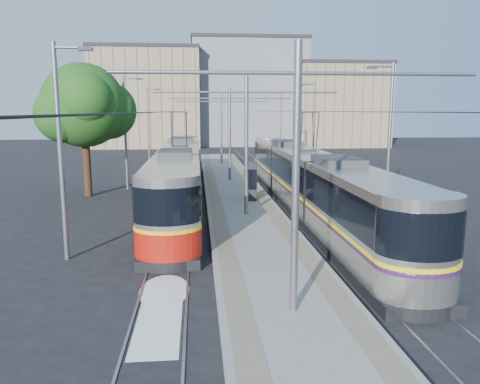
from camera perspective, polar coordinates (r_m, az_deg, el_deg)
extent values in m
plane|color=black|center=(16.80, 3.67, -9.57)|extent=(160.00, 160.00, 0.00)
cube|color=gray|center=(33.19, -0.87, 0.45)|extent=(4.00, 50.00, 0.30)
cube|color=gray|center=(33.09, -3.37, 0.67)|extent=(0.70, 50.00, 0.01)
cube|color=gray|center=(33.31, 1.62, 0.75)|extent=(0.70, 50.00, 0.01)
cube|color=gray|center=(33.17, -8.32, 0.10)|extent=(0.07, 70.00, 0.03)
cube|color=gray|center=(33.12, -5.84, 0.14)|extent=(0.07, 70.00, 0.03)
cube|color=gray|center=(33.56, 4.05, 0.29)|extent=(0.07, 70.00, 0.03)
cube|color=gray|center=(33.82, 6.45, 0.33)|extent=(0.07, 70.00, 0.03)
cube|color=silver|center=(13.87, -9.62, -14.00)|extent=(1.20, 5.00, 0.01)
cube|color=black|center=(30.30, -7.25, -0.44)|extent=(2.30, 27.95, 0.40)
cube|color=beige|center=(30.05, -7.32, 2.65)|extent=(2.40, 26.35, 2.90)
cube|color=black|center=(30.00, -7.34, 3.60)|extent=(2.43, 26.35, 1.30)
cube|color=#FBB80D|center=(30.11, -7.30, 1.90)|extent=(2.43, 26.35, 0.12)
cube|color=#B3130A|center=(30.18, -7.28, 0.96)|extent=(2.42, 26.35, 1.10)
cube|color=#2D2D30|center=(29.90, -7.39, 5.69)|extent=(1.68, 3.00, 0.30)
cube|color=black|center=(26.88, 7.98, -1.79)|extent=(2.30, 28.60, 0.40)
cube|color=#AFAAA0|center=(26.59, 8.07, 1.70)|extent=(2.40, 27.00, 2.90)
cube|color=black|center=(26.53, 8.09, 2.77)|extent=(2.43, 27.00, 1.30)
cube|color=yellow|center=(26.65, 8.05, 0.85)|extent=(2.43, 27.00, 0.12)
cube|color=#381448|center=(26.68, 8.04, 0.53)|extent=(2.43, 27.00, 0.10)
cube|color=#2D2D30|center=(26.42, 8.15, 5.14)|extent=(1.68, 3.00, 0.30)
cylinder|color=slate|center=(12.05, 6.81, 1.27)|extent=(0.20, 0.20, 7.00)
cylinder|color=slate|center=(11.95, 7.08, 14.18)|extent=(9.20, 0.10, 0.10)
cylinder|color=slate|center=(23.85, 0.79, 5.58)|extent=(0.20, 0.20, 7.00)
cylinder|color=slate|center=(23.80, 0.80, 12.07)|extent=(9.20, 0.10, 0.10)
cylinder|color=slate|center=(35.78, -1.25, 7.01)|extent=(0.20, 0.20, 7.00)
cylinder|color=slate|center=(35.75, -1.27, 11.34)|extent=(9.20, 0.10, 0.10)
cylinder|color=slate|center=(47.75, -2.28, 7.72)|extent=(0.20, 0.20, 7.00)
cylinder|color=slate|center=(47.72, -2.30, 10.96)|extent=(9.20, 0.10, 0.10)
cylinder|color=black|center=(32.67, -7.29, 9.73)|extent=(0.02, 70.00, 0.02)
cylinder|color=black|center=(33.22, 5.41, 9.77)|extent=(0.02, 70.00, 0.02)
cylinder|color=slate|center=(18.41, -21.04, 4.27)|extent=(0.18, 0.18, 8.00)
cube|color=#2D2D30|center=(18.20, -18.33, 16.22)|extent=(0.50, 0.22, 0.12)
cylinder|color=slate|center=(34.05, -13.80, 6.92)|extent=(0.18, 0.18, 8.00)
cube|color=#2D2D30|center=(33.94, -12.18, 13.31)|extent=(0.50, 0.22, 0.12)
cylinder|color=slate|center=(49.92, -11.11, 7.87)|extent=(0.18, 0.18, 8.00)
cube|color=#2D2D30|center=(49.85, -9.97, 12.22)|extent=(0.50, 0.22, 0.12)
cylinder|color=slate|center=(25.73, 17.73, 5.87)|extent=(0.18, 0.18, 8.00)
cube|color=#2D2D30|center=(25.36, 15.82, 14.41)|extent=(0.50, 0.22, 0.12)
cylinder|color=slate|center=(40.92, 8.97, 7.53)|extent=(0.18, 0.18, 8.00)
cube|color=#2D2D30|center=(40.69, 7.57, 12.84)|extent=(0.50, 0.22, 0.12)
cylinder|color=slate|center=(56.56, 4.97, 8.23)|extent=(0.18, 0.18, 8.00)
cube|color=#2D2D30|center=(56.40, 3.91, 12.05)|extent=(0.50, 0.22, 0.12)
cube|color=black|center=(27.99, 1.43, 1.37)|extent=(0.74, 1.08, 2.29)
cube|color=black|center=(27.97, 1.43, 1.67)|extent=(0.78, 1.12, 1.20)
cylinder|color=#382314|center=(32.39, -18.12, 2.65)|extent=(0.49, 0.49, 3.58)
sphere|color=#154513|center=(32.17, -18.52, 9.98)|extent=(5.37, 5.37, 5.37)
sphere|color=#154513|center=(32.77, -15.82, 9.52)|extent=(3.80, 3.80, 3.80)
cube|color=gray|center=(76.04, -11.13, 10.97)|extent=(16.00, 12.00, 14.56)
cube|color=#262328|center=(76.58, -11.32, 16.61)|extent=(16.32, 12.24, 0.50)
cube|color=slate|center=(80.15, 0.84, 11.78)|extent=(18.00, 14.00, 16.50)
cube|color=#262328|center=(80.88, 0.86, 17.81)|extent=(18.36, 14.28, 0.50)
cube|color=gray|center=(77.01, 11.91, 10.15)|extent=(14.00, 10.00, 12.46)
cube|color=#262328|center=(77.34, 12.09, 14.95)|extent=(14.28, 10.20, 0.50)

